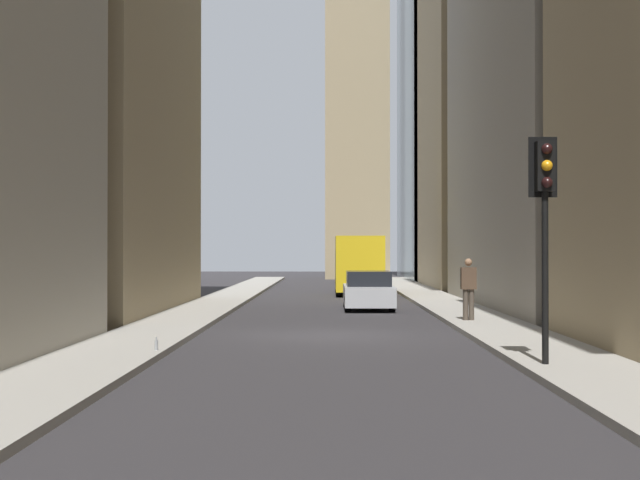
{
  "coord_description": "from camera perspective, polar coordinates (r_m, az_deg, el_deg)",
  "views": [
    {
      "loc": [
        -22.79,
        0.03,
        2.19
      ],
      "look_at": [
        16.95,
        0.44,
        2.63
      ],
      "focal_mm": 50.26,
      "sensor_mm": 36.0,
      "label": 1
    }
  ],
  "objects": [
    {
      "name": "building_right_midfar",
      "position": [
        34.21,
        -17.96,
        13.87
      ],
      "size": [
        14.59,
        10.0,
        21.49
      ],
      "color": "#9E8966",
      "rests_on": "ground_plane"
    },
    {
      "name": "sidewalk_right",
      "position": [
        23.32,
        -10.51,
        -5.84
      ],
      "size": [
        90.0,
        2.2,
        0.14
      ],
      "primitive_type": "cube",
      "color": "#A8A399",
      "rests_on": "ground_plane"
    },
    {
      "name": "traffic_light_foreground",
      "position": [
        16.61,
        14.13,
        2.72
      ],
      "size": [
        0.43,
        0.52,
        4.11
      ],
      "color": "black",
      "rests_on": "sidewalk_left"
    },
    {
      "name": "pedestrian",
      "position": [
        26.5,
        9.43,
        -2.93
      ],
      "size": [
        0.26,
        0.44,
        1.8
      ],
      "color": "#473D33",
      "rests_on": "sidewalk_left"
    },
    {
      "name": "building_left_far",
      "position": [
        53.92,
        12.11,
        9.11
      ],
      "size": [
        14.42,
        10.0,
        22.61
      ],
      "color": "#9E8966",
      "rests_on": "ground_plane"
    },
    {
      "name": "discarded_bottle",
      "position": [
        18.71,
        -10.38,
        -6.58
      ],
      "size": [
        0.07,
        0.07,
        0.27
      ],
      "color": "#999EA3",
      "rests_on": "sidewalk_right"
    },
    {
      "name": "church_spire",
      "position": [
        70.88,
        2.34,
        13.96
      ],
      "size": [
        5.29,
        5.29,
        38.3
      ],
      "color": "#9E8966",
      "rests_on": "ground_plane"
    },
    {
      "name": "delivery_truck",
      "position": [
        43.98,
        2.46,
        -1.58
      ],
      "size": [
        6.46,
        2.25,
        2.84
      ],
      "color": "yellow",
      "rests_on": "ground_plane"
    },
    {
      "name": "sedan_silver",
      "position": [
        32.94,
        3.09,
        -3.29
      ],
      "size": [
        4.3,
        1.78,
        1.42
      ],
      "color": "#B7BABF",
      "rests_on": "ground_plane"
    },
    {
      "name": "sidewalk_left",
      "position": [
        23.34,
        11.85,
        -5.84
      ],
      "size": [
        90.0,
        2.2,
        0.14
      ],
      "primitive_type": "cube",
      "color": "#A8A399",
      "rests_on": "ground_plane"
    },
    {
      "name": "ground_plane",
      "position": [
        22.9,
        0.68,
        -6.12
      ],
      "size": [
        135.0,
        135.0,
        0.0
      ],
      "primitive_type": "plane",
      "color": "#302D30"
    }
  ]
}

